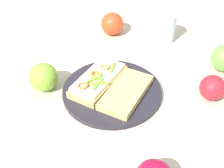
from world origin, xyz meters
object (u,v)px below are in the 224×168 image
object	(u,v)px
plate	(112,91)
apple_4	(212,88)
apple_3	(43,77)
drinking_glass	(166,28)
sandwich	(98,80)
apple_0	(112,24)
bread_slice_side	(126,92)

from	to	relation	value
plate	apple_4	world-z (taller)	apple_4
plate	apple_3	bearing A→B (deg)	-121.42
plate	drinking_glass	distance (m)	0.33
sandwich	apple_0	world-z (taller)	apple_0
bread_slice_side	apple_3	distance (m)	0.23
sandwich	apple_3	size ratio (longest dim) A/B	2.47
sandwich	apple_3	xyz separation A→B (m)	(-0.06, -0.14, 0.01)
sandwich	drinking_glass	world-z (taller)	drinking_glass
apple_0	apple_4	xyz separation A→B (m)	(0.42, 0.10, -0.00)
bread_slice_side	apple_0	bearing A→B (deg)	33.79
apple_3	sandwich	bearing A→B (deg)	64.98
bread_slice_side	plate	bearing A→B (deg)	87.19
plate	apple_0	size ratio (longest dim) A/B	3.45
bread_slice_side	apple_0	world-z (taller)	apple_0
plate	drinking_glass	world-z (taller)	drinking_glass
sandwich	apple_3	bearing A→B (deg)	120.03
apple_0	apple_3	bearing A→B (deg)	-57.30
apple_3	apple_4	distance (m)	0.46
apple_0	drinking_glass	size ratio (longest dim) A/B	0.81
bread_slice_side	apple_4	bearing A→B (deg)	-60.83
sandwich	bread_slice_side	world-z (taller)	sandwich
plate	apple_4	distance (m)	0.27
sandwich	bread_slice_side	bearing A→B (deg)	-89.49
sandwich	apple_0	xyz separation A→B (m)	(-0.25, 0.16, 0.01)
plate	apple_4	xyz separation A→B (m)	(0.13, 0.24, 0.03)
apple_0	apple_4	bearing A→B (deg)	14.06
plate	sandwich	size ratio (longest dim) A/B	1.38
bread_slice_side	drinking_glass	size ratio (longest dim) A/B	1.80
plate	apple_0	xyz separation A→B (m)	(-0.29, 0.13, 0.03)
plate	sandwich	bearing A→B (deg)	-144.02
drinking_glass	apple_3	bearing A→B (deg)	-80.48
drinking_glass	bread_slice_side	bearing A→B (deg)	-50.53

